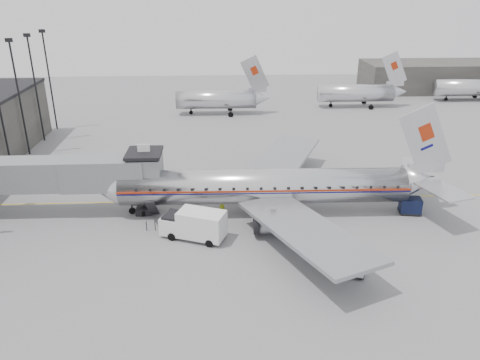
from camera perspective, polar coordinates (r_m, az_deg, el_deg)
The scene contains 12 objects.
ground at distance 44.99m, azimuth -0.27°, elevation -5.69°, with size 160.00×160.00×0.00m, color slate.
hangar at distance 111.44m, azimuth 22.56°, elevation 11.61°, with size 30.00×12.00×6.00m, color #383533.
apron_line at distance 50.52m, azimuth 2.84°, elevation -2.35°, with size 0.15×60.00×0.01m, color gold.
jet_bridge at distance 48.85m, azimuth -20.40°, elevation 0.59°, with size 21.00×6.20×7.10m.
distant_aircraft_near at distance 83.62m, azimuth -2.79°, elevation 9.86°, with size 16.39×3.20×10.26m.
distant_aircraft_mid at distance 91.27m, azimuth 14.03°, elevation 10.33°, with size 16.39×3.20×10.26m.
distant_aircraft_far at distance 104.15m, azimuth 26.38°, elevation 10.15°, with size 16.39×3.20×10.26m.
airliner at distance 46.67m, azimuth 3.77°, elevation -0.77°, with size 35.58×32.98×11.25m.
service_van at distance 42.60m, azimuth -5.64°, elevation -5.34°, with size 6.26×4.19×2.75m.
baggage_cart_navy at distance 50.13m, azimuth 20.05°, elevation -2.91°, with size 2.35×1.94×1.66m.
baggage_cart_white at distance 38.78m, azimuth 13.47°, elevation -9.95°, with size 2.57×2.27×1.68m.
ramp_worker at distance 47.27m, azimuth -2.19°, elevation -3.16°, with size 0.56×0.37×1.55m, color #B3CA17.
Camera 1 is at (-1.68, -39.48, 21.50)m, focal length 35.00 mm.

